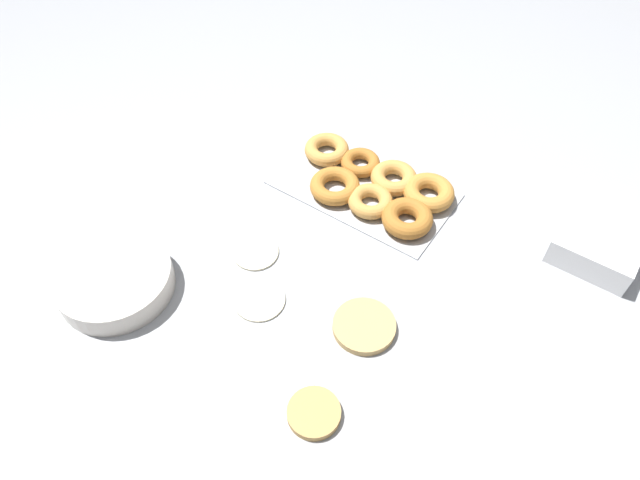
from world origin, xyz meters
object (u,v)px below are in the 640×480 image
(donut_tray, at_px, (374,186))
(batter_bowl, at_px, (115,280))
(pancake_0, at_px, (314,413))
(container_stack, at_px, (598,245))
(pancake_2, at_px, (255,253))
(pancake_3, at_px, (259,299))
(pancake_1, at_px, (364,326))

(donut_tray, xyz_separation_m, batter_bowl, (0.26, 0.47, 0.01))
(pancake_0, bearing_deg, batter_bowl, 0.64)
(pancake_0, xyz_separation_m, container_stack, (-0.26, -0.56, 0.02))
(pancake_2, distance_m, container_stack, 0.65)
(pancake_3, bearing_deg, pancake_0, 149.47)
(donut_tray, distance_m, batter_bowl, 0.54)
(pancake_0, bearing_deg, donut_tray, -69.66)
(pancake_0, bearing_deg, container_stack, -114.57)
(pancake_2, xyz_separation_m, pancake_3, (-0.07, 0.08, -0.00))
(pancake_1, bearing_deg, pancake_2, -4.77)
(pancake_2, bearing_deg, batter_bowl, 52.28)
(pancake_0, bearing_deg, pancake_2, -35.67)
(pancake_0, relative_size, donut_tray, 0.23)
(pancake_1, height_order, container_stack, container_stack)
(donut_tray, xyz_separation_m, container_stack, (-0.43, -0.09, 0.01))
(donut_tray, bearing_deg, pancake_1, 118.06)
(pancake_0, bearing_deg, pancake_3, -30.53)
(container_stack, bearing_deg, donut_tray, 12.08)
(batter_bowl, height_order, container_stack, container_stack)
(pancake_2, distance_m, batter_bowl, 0.26)
(container_stack, bearing_deg, pancake_3, 43.97)
(pancake_3, bearing_deg, pancake_1, -162.76)
(pancake_2, relative_size, batter_bowl, 0.42)
(pancake_0, distance_m, pancake_1, 0.18)
(pancake_1, xyz_separation_m, container_stack, (-0.27, -0.39, 0.02))
(pancake_1, height_order, pancake_2, pancake_1)
(pancake_1, height_order, batter_bowl, batter_bowl)
(pancake_2, relative_size, donut_tray, 0.24)
(pancake_0, distance_m, container_stack, 0.62)
(donut_tray, bearing_deg, pancake_2, 69.49)
(pancake_3, bearing_deg, container_stack, -136.03)
(pancake_0, xyz_separation_m, pancake_3, (0.20, -0.12, -0.00))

